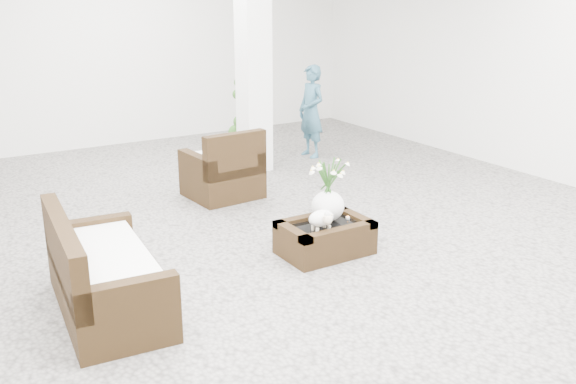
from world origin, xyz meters
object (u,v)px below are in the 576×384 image
coffee_table (325,239)px  loveseat (107,263)px  topiary (241,121)px  armchair (222,163)px

coffee_table → loveseat: size_ratio=0.56×
topiary → coffee_table: bearing=-105.0°
armchair → coffee_table: bearing=87.2°
loveseat → armchair: bearing=-38.5°
armchair → loveseat: (-2.19, -2.32, -0.03)m
coffee_table → armchair: (-0.05, 2.27, 0.30)m
coffee_table → loveseat: (-2.24, -0.05, 0.27)m
coffee_table → topiary: size_ratio=0.70×
loveseat → coffee_table: bearing=-83.9°
topiary → armchair: bearing=-125.8°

